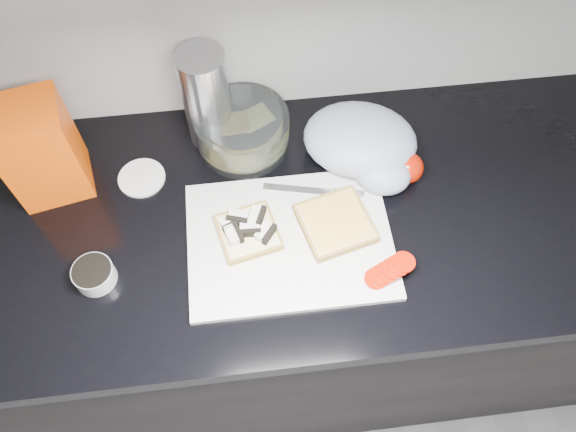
{
  "coord_description": "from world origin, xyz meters",
  "views": [
    {
      "loc": [
        -0.02,
        0.61,
        1.88
      ],
      "look_at": [
        0.05,
        1.16,
        0.95
      ],
      "focal_mm": 35.0,
      "sensor_mm": 36.0,
      "label": 1
    }
  ],
  "objects_px": {
    "glass_bowl": "(243,130)",
    "bread_bag": "(40,150)",
    "steel_canister": "(207,99)",
    "cutting_board": "(290,240)"
  },
  "relations": [
    {
      "from": "bread_bag",
      "to": "steel_canister",
      "type": "relative_size",
      "value": 0.93
    },
    {
      "from": "bread_bag",
      "to": "steel_canister",
      "type": "distance_m",
      "value": 0.34
    },
    {
      "from": "bread_bag",
      "to": "steel_canister",
      "type": "xyz_separation_m",
      "value": [
        0.33,
        0.09,
        0.01
      ]
    },
    {
      "from": "cutting_board",
      "to": "bread_bag",
      "type": "height_order",
      "value": "bread_bag"
    },
    {
      "from": "cutting_board",
      "to": "steel_canister",
      "type": "xyz_separation_m",
      "value": [
        -0.14,
        0.29,
        0.11
      ]
    },
    {
      "from": "cutting_board",
      "to": "glass_bowl",
      "type": "height_order",
      "value": "glass_bowl"
    },
    {
      "from": "glass_bowl",
      "to": "bread_bag",
      "type": "height_order",
      "value": "bread_bag"
    },
    {
      "from": "cutting_board",
      "to": "steel_canister",
      "type": "height_order",
      "value": "steel_canister"
    },
    {
      "from": "cutting_board",
      "to": "bread_bag",
      "type": "relative_size",
      "value": 1.85
    },
    {
      "from": "bread_bag",
      "to": "cutting_board",
      "type": "bearing_deg",
      "value": -35.38
    }
  ]
}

